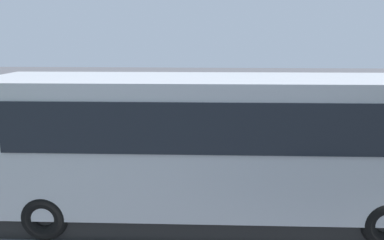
% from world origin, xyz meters
% --- Properties ---
extents(ground_plane, '(80.00, 80.00, 0.00)m').
position_xyz_m(ground_plane, '(0.00, 0.00, 0.00)').
color(ground_plane, '#4C4C51').
extents(tour_bus, '(9.82, 2.77, 3.25)m').
position_xyz_m(tour_bus, '(-0.92, 5.42, 1.64)').
color(tour_bus, '#B7BABF').
rests_on(tour_bus, ground_plane).
extents(spectator_far_left, '(0.57, 0.39, 1.81)m').
position_xyz_m(spectator_far_left, '(-3.64, 2.41, 1.09)').
color(spectator_far_left, '#473823').
rests_on(spectator_far_left, ground_plane).
extents(spectator_left, '(0.57, 0.38, 1.72)m').
position_xyz_m(spectator_left, '(-2.40, 2.71, 1.02)').
color(spectator_left, black).
rests_on(spectator_left, ground_plane).
extents(spectator_centre, '(0.58, 0.34, 1.78)m').
position_xyz_m(spectator_centre, '(-1.45, 2.41, 1.06)').
color(spectator_centre, '#473823').
rests_on(spectator_centre, ground_plane).
extents(spectator_right, '(0.57, 0.32, 1.78)m').
position_xyz_m(spectator_right, '(-0.55, 2.51, 1.06)').
color(spectator_right, black).
rests_on(spectator_right, ground_plane).
extents(spectator_far_right, '(0.57, 0.32, 1.80)m').
position_xyz_m(spectator_far_right, '(0.64, 2.72, 1.08)').
color(spectator_far_right, black).
rests_on(spectator_far_right, ground_plane).
extents(parked_motorcycle_silver, '(2.05, 0.58, 0.99)m').
position_xyz_m(parked_motorcycle_silver, '(-0.91, 3.41, 0.48)').
color(parked_motorcycle_silver, black).
rests_on(parked_motorcycle_silver, ground_plane).
extents(stunt_motorcycle, '(1.84, 0.79, 1.91)m').
position_xyz_m(stunt_motorcycle, '(2.08, -3.39, 1.06)').
color(stunt_motorcycle, black).
rests_on(stunt_motorcycle, ground_plane).
extents(bay_line_a, '(0.27, 4.94, 0.01)m').
position_xyz_m(bay_line_a, '(-3.03, -1.57, 0.00)').
color(bay_line_a, white).
rests_on(bay_line_a, ground_plane).
extents(bay_line_b, '(0.27, 4.94, 0.01)m').
position_xyz_m(bay_line_b, '(-0.49, -1.57, 0.00)').
color(bay_line_b, white).
rests_on(bay_line_b, ground_plane).
extents(bay_line_c, '(0.24, 4.04, 0.01)m').
position_xyz_m(bay_line_c, '(2.04, -1.57, 0.00)').
color(bay_line_c, white).
rests_on(bay_line_c, ground_plane).
extents(bay_line_d, '(0.22, 3.71, 0.01)m').
position_xyz_m(bay_line_d, '(4.57, -1.57, 0.00)').
color(bay_line_d, white).
rests_on(bay_line_d, ground_plane).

